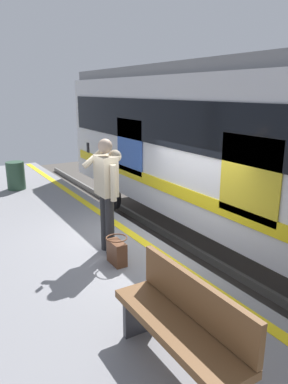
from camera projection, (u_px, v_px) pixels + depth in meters
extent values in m
plane|color=#4C4742|center=(159.00, 287.00, 6.57)|extent=(24.53, 24.53, 0.00)
cube|color=gray|center=(57.00, 293.00, 5.53)|extent=(16.36, 3.71, 0.94)
cube|color=yellow|center=(144.00, 243.00, 6.17)|extent=(16.03, 0.16, 0.01)
cube|color=slate|center=(219.00, 265.00, 7.27)|extent=(21.26, 0.08, 0.16)
cube|color=slate|center=(268.00, 249.00, 7.98)|extent=(21.26, 0.08, 0.16)
cube|color=silver|center=(231.00, 146.00, 7.52)|extent=(10.51, 2.77, 2.79)
cube|color=gray|center=(236.00, 69.00, 7.11)|extent=(10.30, 2.55, 0.24)
cube|color=black|center=(177.00, 125.00, 6.69)|extent=(9.99, 0.03, 0.90)
cube|color=yellow|center=(175.00, 190.00, 7.03)|extent=(9.99, 0.03, 0.24)
cube|color=gold|center=(249.00, 178.00, 5.34)|extent=(1.17, 0.02, 1.24)
cube|color=#3359B2|center=(129.00, 146.00, 8.38)|extent=(1.17, 0.02, 1.24)
cylinder|color=black|center=(112.00, 195.00, 10.27)|extent=(0.84, 0.12, 0.84)
cylinder|color=black|center=(176.00, 185.00, 11.37)|extent=(0.84, 0.12, 0.84)
cylinder|color=#262628|center=(110.00, 225.00, 5.66)|extent=(0.14, 0.14, 0.94)
cylinder|color=#262628|center=(105.00, 222.00, 5.81)|extent=(0.14, 0.14, 0.94)
cube|color=beige|center=(106.00, 176.00, 5.52)|extent=(0.40, 0.24, 0.61)
sphere|color=beige|center=(115.00, 156.00, 5.53)|extent=(0.20, 0.20, 0.20)
sphere|color=beige|center=(105.00, 146.00, 5.40)|extent=(0.22, 0.22, 0.22)
cylinder|color=beige|center=(113.00, 183.00, 5.33)|extent=(0.09, 0.09, 0.55)
cylinder|color=beige|center=(94.00, 157.00, 5.61)|extent=(0.09, 0.42, 0.33)
cube|color=black|center=(88.00, 148.00, 5.51)|extent=(0.07, 0.02, 0.15)
cube|color=#59331E|center=(117.00, 253.00, 5.39)|extent=(0.36, 0.17, 0.35)
torus|color=#59331E|center=(117.00, 238.00, 5.32)|extent=(0.32, 0.32, 0.02)
cube|color=brown|center=(176.00, 328.00, 3.25)|extent=(1.58, 0.44, 0.08)
cube|color=brown|center=(194.00, 297.00, 3.28)|extent=(1.58, 0.06, 0.40)
cube|color=#333338|center=(141.00, 313.00, 3.84)|extent=(0.06, 0.40, 0.45)
cylinder|color=#2D4C38|center=(16.00, 176.00, 9.46)|extent=(0.46, 0.46, 0.73)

